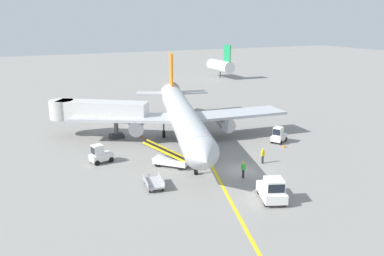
% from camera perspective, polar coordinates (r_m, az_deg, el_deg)
% --- Properties ---
extents(ground_plane, '(300.00, 300.00, 0.00)m').
position_cam_1_polar(ground_plane, '(41.81, 6.92, -6.11)').
color(ground_plane, gray).
extents(taxi_line_yellow, '(23.46, 76.66, 0.01)m').
position_cam_1_polar(taxi_line_yellow, '(45.27, 2.19, -4.29)').
color(taxi_line_yellow, yellow).
rests_on(taxi_line_yellow, ground).
extents(airliner, '(27.76, 34.61, 10.10)m').
position_cam_1_polar(airliner, '(50.92, -1.53, 1.97)').
color(airliner, '#B2B5BA').
rests_on(airliner, ground).
extents(jet_bridge, '(11.97, 9.30, 4.85)m').
position_cam_1_polar(jet_bridge, '(53.87, -14.10, 2.39)').
color(jet_bridge, beige).
rests_on(jet_bridge, ground).
extents(pushback_tug, '(3.07, 4.04, 2.20)m').
position_cam_1_polar(pushback_tug, '(35.37, 11.46, -8.71)').
color(pushback_tug, silver).
rests_on(pushback_tug, ground).
extents(baggage_tug_near_wing, '(2.73, 2.35, 2.10)m').
position_cam_1_polar(baggage_tug_near_wing, '(51.60, 12.35, -1.07)').
color(baggage_tug_near_wing, silver).
rests_on(baggage_tug_near_wing, ground).
extents(baggage_tug_by_cargo_door, '(2.64, 1.83, 2.10)m').
position_cam_1_polar(baggage_tug_by_cargo_door, '(44.56, -13.07, -3.76)').
color(baggage_tug_by_cargo_door, silver).
rests_on(baggage_tug_by_cargo_door, ground).
extents(belt_loader_forward_hold, '(4.37, 4.46, 2.59)m').
position_cam_1_polar(belt_loader_forward_hold, '(42.54, -3.17, -4.51)').
color(belt_loader_forward_hold, silver).
rests_on(belt_loader_forward_hold, ground).
extents(baggage_cart_loaded, '(1.93, 3.83, 0.94)m').
position_cam_1_polar(baggage_cart_loaded, '(37.64, -5.53, -7.81)').
color(baggage_cart_loaded, '#A5A5A8').
rests_on(baggage_cart_loaded, ground).
extents(ground_crew_marshaller, '(0.36, 0.24, 1.70)m').
position_cam_1_polar(ground_crew_marshaller, '(39.79, 7.39, -5.87)').
color(ground_crew_marshaller, '#26262D').
rests_on(ground_crew_marshaller, ground).
extents(ground_crew_wing_walker, '(0.36, 0.24, 1.70)m').
position_cam_1_polar(ground_crew_wing_walker, '(43.92, 10.13, -3.90)').
color(ground_crew_wing_walker, '#26262D').
rests_on(ground_crew_wing_walker, ground).
extents(safety_cone_nose_left, '(0.36, 0.36, 0.44)m').
position_cam_1_polar(safety_cone_nose_left, '(53.24, -7.21, -1.11)').
color(safety_cone_nose_left, orange).
rests_on(safety_cone_nose_left, ground).
extents(safety_cone_nose_right, '(0.36, 0.36, 0.44)m').
position_cam_1_polar(safety_cone_nose_right, '(49.92, 13.08, -2.53)').
color(safety_cone_nose_right, orange).
rests_on(safety_cone_nose_right, ground).
extents(safety_cone_wingtip_left, '(0.36, 0.36, 0.44)m').
position_cam_1_polar(safety_cone_wingtip_left, '(53.85, -0.47, -0.79)').
color(safety_cone_wingtip_left, orange).
rests_on(safety_cone_wingtip_left, ground).
extents(safety_cone_wingtip_right, '(0.36, 0.36, 0.44)m').
position_cam_1_polar(safety_cone_wingtip_right, '(53.51, -3.97, -0.93)').
color(safety_cone_wingtip_right, orange).
rests_on(safety_cone_wingtip_right, ground).
extents(distant_aircraft_mid_left, '(3.00, 10.10, 8.80)m').
position_cam_1_polar(distant_aircraft_mid_left, '(106.64, 4.12, 8.93)').
color(distant_aircraft_mid_left, silver).
rests_on(distant_aircraft_mid_left, ground).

